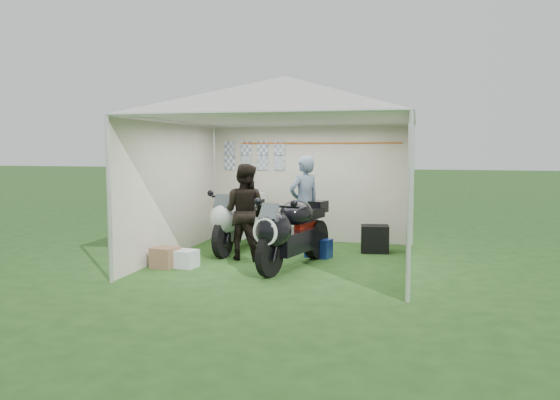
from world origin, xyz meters
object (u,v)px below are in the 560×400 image
at_px(person_blue_jacket, 304,203).
at_px(canopy_tent, 286,103).
at_px(motorcycle_black, 291,230).
at_px(crate_0, 183,259).
at_px(paddock_stand, 319,248).
at_px(person_dark_jacket, 245,212).
at_px(crate_1, 165,257).
at_px(motorcycle_white, 238,218).
at_px(equipment_box, 375,239).

bearing_deg(person_blue_jacket, canopy_tent, 34.55).
bearing_deg(motorcycle_black, crate_0, -153.68).
xyz_separation_m(paddock_stand, person_dark_jacket, (-1.17, -0.44, 0.64)).
relative_size(canopy_tent, crate_1, 15.92).
bearing_deg(canopy_tent, motorcycle_white, 150.46).
height_order(motorcycle_white, paddock_stand, motorcycle_white).
bearing_deg(equipment_box, crate_0, -144.94).
bearing_deg(crate_0, person_dark_jacket, 48.40).
distance_m(canopy_tent, equipment_box, 2.91).
relative_size(equipment_box, crate_1, 1.36).
xyz_separation_m(canopy_tent, motorcycle_black, (0.22, -0.58, -1.98)).
height_order(paddock_stand, equipment_box, equipment_box).
relative_size(paddock_stand, crate_0, 1.04).
height_order(paddock_stand, person_blue_jacket, person_blue_jacket).
bearing_deg(person_dark_jacket, person_blue_jacket, -119.11).
relative_size(motorcycle_white, crate_0, 5.41).
xyz_separation_m(canopy_tent, crate_0, (-1.42, -0.90, -2.44)).
height_order(person_dark_jacket, crate_0, person_dark_jacket).
bearing_deg(motorcycle_black, canopy_tent, 126.14).
bearing_deg(canopy_tent, equipment_box, 37.64).
relative_size(motorcycle_black, person_dark_jacket, 1.34).
distance_m(motorcycle_black, person_dark_jacket, 1.06).
bearing_deg(canopy_tent, paddock_stand, 37.41).
distance_m(motorcycle_black, person_blue_jacket, 1.53).
height_order(person_blue_jacket, crate_0, person_blue_jacket).
bearing_deg(paddock_stand, motorcycle_white, 172.29).
height_order(motorcycle_black, crate_1, motorcycle_black).
bearing_deg(canopy_tent, crate_0, -147.59).
bearing_deg(person_blue_jacket, equipment_box, 138.28).
bearing_deg(motorcycle_white, crate_1, -108.36).
height_order(motorcycle_white, motorcycle_black, motorcycle_white).
height_order(paddock_stand, person_dark_jacket, person_dark_jacket).
bearing_deg(crate_0, person_blue_jacket, 49.79).
distance_m(paddock_stand, crate_0, 2.29).
distance_m(motorcycle_white, crate_0, 1.60).
relative_size(canopy_tent, crate_0, 13.89).
xyz_separation_m(motorcycle_black, person_blue_jacket, (-0.10, 1.51, 0.26)).
distance_m(motorcycle_black, crate_1, 2.01).
bearing_deg(canopy_tent, crate_1, -149.81).
distance_m(motorcycle_white, equipment_box, 2.46).
height_order(person_dark_jacket, equipment_box, person_dark_jacket).
xyz_separation_m(canopy_tent, paddock_stand, (0.48, 0.37, -2.42)).
bearing_deg(equipment_box, crate_1, -146.31).
bearing_deg(crate_1, paddock_stand, 31.90).
xyz_separation_m(canopy_tent, equipment_box, (1.38, 1.06, -2.33)).
height_order(crate_0, crate_1, crate_1).
height_order(paddock_stand, crate_1, crate_1).
height_order(equipment_box, crate_1, equipment_box).
distance_m(motorcycle_white, paddock_stand, 1.57).
xyz_separation_m(motorcycle_black, paddock_stand, (0.26, 0.96, -0.44)).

